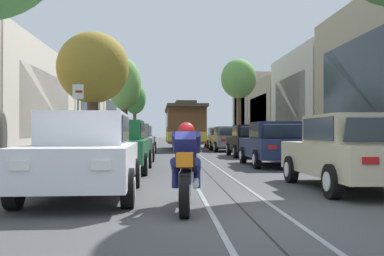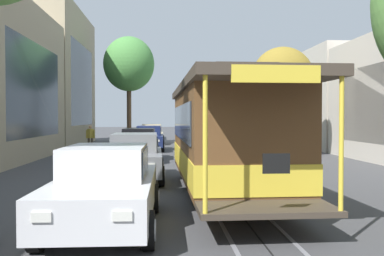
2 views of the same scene
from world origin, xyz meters
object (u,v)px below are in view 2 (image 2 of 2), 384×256
Objects in this scene: parked_car_green_second_left at (227,136)px; parked_car_white_fifth_right at (106,187)px; parked_car_black_mid_right at (139,144)px; fire_hydrant at (131,140)px; parked_car_grey_mid_left at (243,141)px; parked_car_grey_fourth_right at (135,157)px; pedestrian_on_left_pavement at (90,136)px; parked_car_grey_fourth_left at (270,149)px; street_tree_kerb_right_near at (129,64)px; street_sign_post at (251,123)px; parked_car_white_near_left at (217,133)px; cable_car_trolley at (225,134)px; street_tree_kerb_left_second at (283,79)px; motorcycle_with_rider at (194,135)px; parked_car_navy_second_right at (149,138)px; parked_car_beige_near_right at (152,134)px; street_tree_kerb_left_near at (239,85)px.

parked_car_white_fifth_right is (5.49, 20.89, 0.00)m from parked_car_green_second_left.
parked_car_black_mid_right is (5.62, 8.24, 0.00)m from parked_car_green_second_left.
parked_car_green_second_left is at bearing 158.56° from fire_hydrant.
parked_car_grey_mid_left is 10.50m from parked_car_grey_fourth_right.
parked_car_grey_fourth_left is at bearing 135.10° from pedestrian_on_left_pavement.
street_tree_kerb_right_near is 2.93× the size of street_sign_post.
parked_car_white_near_left is 11.13m from parked_car_grey_mid_left.
cable_car_trolley reaches higher than parked_car_grey_fourth_right.
parked_car_white_fifth_right is at bearing 70.59° from street_sign_post.
street_tree_kerb_left_second is 0.64× the size of cable_car_trolley.
motorcycle_with_rider is (1.96, -18.35, -0.15)m from parked_car_grey_fourth_left.
parked_car_white_near_left is at bearing -96.76° from cable_car_trolley.
parked_car_grey_fourth_right is at bearing 89.92° from parked_car_navy_second_right.
parked_car_navy_second_right is at bearing 108.14° from fire_hydrant.
parked_car_grey_fourth_right is 1.53× the size of street_sign_post.
parked_car_black_mid_right is 0.48× the size of cable_car_trolley.
street_tree_kerb_right_near reaches higher than fire_hydrant.
street_tree_kerb_left_second is at bearing -133.46° from parked_car_grey_fourth_right.
parked_car_grey_mid_left reaches higher than motorcycle_with_rider.
parked_car_beige_near_right is 5.20× the size of fire_hydrant.
motorcycle_with_rider is (3.74, -1.01, -4.23)m from street_tree_kerb_left_near.
pedestrian_on_left_pavement is (10.95, 8.21, -3.96)m from street_tree_kerb_left_near.
street_tree_kerb_left_near is 0.79× the size of street_tree_kerb_right_near.
parked_car_navy_second_right is 1.00× the size of parked_car_white_fifth_right.
parked_car_navy_second_right and parked_car_grey_fourth_right have the same top height.
parked_car_grey_fourth_right is at bearing 30.90° from parked_car_grey_fourth_left.
motorcycle_with_rider is (-3.55, -21.65, -0.15)m from parked_car_grey_fourth_right.
parked_car_beige_near_right is at bearing 32.20° from motorcycle_with_rider.
parked_car_grey_fourth_left is 5.21× the size of fire_hydrant.
parked_car_navy_second_right and parked_car_black_mid_right have the same top height.
parked_car_navy_second_right is 12.71m from parked_car_grey_fourth_right.
parked_car_grey_mid_left is at bearing 98.31° from motorcycle_with_rider.
parked_car_grey_fourth_left is 6.42m from parked_car_grey_fourth_right.
parked_car_grey_fourth_left is 17.91m from street_tree_kerb_left_near.
pedestrian_on_left_pavement reaches higher than parked_car_grey_fourth_left.
parked_car_black_mid_right is at bearing -87.80° from parked_car_grey_fourth_right.
parked_car_navy_second_right is at bearing 47.44° from street_tree_kerb_left_near.
pedestrian_on_left_pavement is 1.95× the size of fire_hydrant.
street_sign_post reaches higher than pedestrian_on_left_pavement.
street_tree_kerb_left_second is (-7.55, -1.18, 3.35)m from parked_car_black_mid_right.
parked_car_white_fifth_right is 28.04m from motorcycle_with_rider.
parked_car_grey_mid_left is 6.53m from parked_car_navy_second_right.
parked_car_green_second_left is at bearing -110.00° from parked_car_grey_fourth_right.
parked_car_white_fifth_right is at bearing 75.27° from parked_car_green_second_left.
street_sign_post is (-6.82, -13.57, 0.97)m from parked_car_grey_fourth_right.
parked_car_green_second_left is 0.99× the size of parked_car_grey_mid_left.
cable_car_trolley is at bearing 132.72° from parked_car_grey_fourth_right.
parked_car_black_mid_right is at bearing 55.69° from parked_car_green_second_left.
parked_car_beige_near_right is (5.38, -4.66, 0.00)m from parked_car_green_second_left.
parked_car_grey_fourth_right is at bearing 70.53° from street_tree_kerb_left_near.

